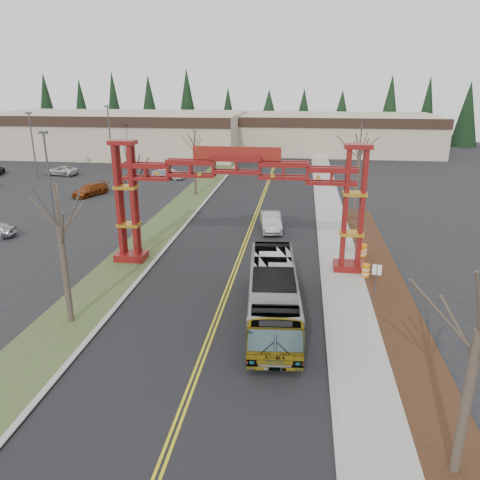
% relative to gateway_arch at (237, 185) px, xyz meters
% --- Properties ---
extents(ground, '(200.00, 200.00, 0.00)m').
position_rel_gateway_arch_xyz_m(ground, '(-0.00, -18.00, -5.98)').
color(ground, black).
rests_on(ground, ground).
extents(road, '(12.00, 110.00, 0.02)m').
position_rel_gateway_arch_xyz_m(road, '(-0.00, 7.00, -5.97)').
color(road, black).
rests_on(road, ground).
extents(lane_line_left, '(0.12, 100.00, 0.01)m').
position_rel_gateway_arch_xyz_m(lane_line_left, '(-0.12, 7.00, -5.96)').
color(lane_line_left, gold).
rests_on(lane_line_left, road).
extents(lane_line_right, '(0.12, 100.00, 0.01)m').
position_rel_gateway_arch_xyz_m(lane_line_right, '(0.12, 7.00, -5.96)').
color(lane_line_right, gold).
rests_on(lane_line_right, road).
extents(curb_right, '(0.30, 110.00, 0.15)m').
position_rel_gateway_arch_xyz_m(curb_right, '(6.15, 7.00, -5.91)').
color(curb_right, gray).
rests_on(curb_right, ground).
extents(sidewalk_right, '(2.60, 110.00, 0.14)m').
position_rel_gateway_arch_xyz_m(sidewalk_right, '(7.60, 7.00, -5.91)').
color(sidewalk_right, gray).
rests_on(sidewalk_right, ground).
extents(landscape_strip, '(2.60, 50.00, 0.12)m').
position_rel_gateway_arch_xyz_m(landscape_strip, '(10.20, -8.00, -5.92)').
color(landscape_strip, black).
rests_on(landscape_strip, ground).
extents(grass_median, '(4.00, 110.00, 0.08)m').
position_rel_gateway_arch_xyz_m(grass_median, '(-8.00, 7.00, -5.94)').
color(grass_median, '#334422').
rests_on(grass_median, ground).
extents(curb_left, '(0.30, 110.00, 0.15)m').
position_rel_gateway_arch_xyz_m(curb_left, '(-6.15, 7.00, -5.91)').
color(curb_left, gray).
rests_on(curb_left, ground).
extents(gateway_arch, '(18.20, 1.60, 8.90)m').
position_rel_gateway_arch_xyz_m(gateway_arch, '(0.00, 0.00, 0.00)').
color(gateway_arch, '#62100C').
rests_on(gateway_arch, ground).
extents(retail_building_west, '(46.00, 22.30, 7.50)m').
position_rel_gateway_arch_xyz_m(retail_building_west, '(-30.00, 53.96, -2.22)').
color(retail_building_west, tan).
rests_on(retail_building_west, ground).
extents(retail_building_east, '(38.00, 20.30, 7.00)m').
position_rel_gateway_arch_xyz_m(retail_building_east, '(10.00, 61.95, -2.47)').
color(retail_building_east, tan).
rests_on(retail_building_east, ground).
extents(conifer_treeline, '(116.10, 5.60, 13.00)m').
position_rel_gateway_arch_xyz_m(conifer_treeline, '(0.25, 74.00, 0.50)').
color(conifer_treeline, black).
rests_on(conifer_treeline, ground).
extents(transit_bus, '(3.50, 11.27, 3.09)m').
position_rel_gateway_arch_xyz_m(transit_bus, '(3.11, -7.85, -4.44)').
color(transit_bus, '#9D9EA4').
rests_on(transit_bus, ground).
extents(silver_sedan, '(2.37, 5.02, 1.59)m').
position_rel_gateway_arch_xyz_m(silver_sedan, '(1.84, 8.98, -5.19)').
color(silver_sedan, '#A5A8AD').
rests_on(silver_sedan, ground).
extents(parked_car_mid_a, '(3.62, 5.14, 1.38)m').
position_rel_gateway_arch_xyz_m(parked_car_mid_a, '(-20.29, 19.93, -5.29)').
color(parked_car_mid_a, maroon).
rests_on(parked_car_mid_a, ground).
extents(parked_car_far_a, '(4.62, 2.31, 1.46)m').
position_rel_gateway_arch_xyz_m(parked_car_far_a, '(-13.88, 30.91, -5.25)').
color(parked_car_far_a, '#AEAEB6').
rests_on(parked_car_far_a, ground).
extents(parked_car_far_b, '(5.08, 2.93, 1.33)m').
position_rel_gateway_arch_xyz_m(parked_car_far_b, '(-30.01, 31.67, -5.32)').
color(parked_car_far_b, silver).
rests_on(parked_car_far_b, ground).
extents(bare_tree_median_near, '(3.43, 3.43, 7.83)m').
position_rel_gateway_arch_xyz_m(bare_tree_median_near, '(-8.00, -9.63, -0.45)').
color(bare_tree_median_near, '#382D26').
rests_on(bare_tree_median_near, ground).
extents(bare_tree_median_mid, '(3.12, 3.12, 7.96)m').
position_rel_gateway_arch_xyz_m(bare_tree_median_mid, '(-8.00, 1.24, -0.12)').
color(bare_tree_median_mid, '#382D26').
rests_on(bare_tree_median_mid, ground).
extents(bare_tree_median_far, '(2.99, 2.99, 7.83)m').
position_rel_gateway_arch_xyz_m(bare_tree_median_far, '(-8.00, 21.84, -0.17)').
color(bare_tree_median_far, '#382D26').
rests_on(bare_tree_median_far, ground).
extents(bare_tree_right_near, '(3.37, 3.37, 7.68)m').
position_rel_gateway_arch_xyz_m(bare_tree_right_near, '(10.00, -17.98, -0.55)').
color(bare_tree_right_near, '#382D26').
rests_on(bare_tree_right_near, ground).
extents(bare_tree_right_far, '(3.51, 3.51, 8.94)m').
position_rel_gateway_arch_xyz_m(bare_tree_right_far, '(10.00, 16.16, 0.60)').
color(bare_tree_right_far, '#382D26').
rests_on(bare_tree_right_far, ground).
extents(light_pole_near, '(0.73, 0.37, 8.47)m').
position_rel_gateway_arch_xyz_m(light_pole_near, '(-19.27, 9.52, -1.08)').
color(light_pole_near, '#3F3F44').
rests_on(light_pole_near, ground).
extents(light_pole_mid, '(0.77, 0.39, 8.92)m').
position_rel_gateway_arch_xyz_m(light_pole_mid, '(-32.71, 29.75, -0.82)').
color(light_pole_mid, '#3F3F44').
rests_on(light_pole_mid, ground).
extents(light_pole_far, '(0.82, 0.41, 9.49)m').
position_rel_gateway_arch_xyz_m(light_pole_far, '(-24.72, 37.59, -0.49)').
color(light_pole_far, '#3F3F44').
rests_on(light_pole_far, ground).
extents(street_sign, '(0.54, 0.17, 2.38)m').
position_rel_gateway_arch_xyz_m(street_sign, '(9.12, -4.72, -4.27)').
color(street_sign, '#3F3F44').
rests_on(street_sign, ground).
extents(barrel_south, '(0.54, 0.54, 1.00)m').
position_rel_gateway_arch_xyz_m(barrel_south, '(9.00, -1.13, -5.48)').
color(barrel_south, orange).
rests_on(barrel_south, ground).
extents(barrel_mid, '(0.57, 0.57, 1.05)m').
position_rel_gateway_arch_xyz_m(barrel_mid, '(9.30, 2.88, -5.46)').
color(barrel_mid, orange).
rests_on(barrel_mid, ground).
extents(barrel_north, '(0.49, 0.49, 0.91)m').
position_rel_gateway_arch_xyz_m(barrel_north, '(9.15, 2.75, -5.53)').
color(barrel_north, orange).
rests_on(barrel_north, ground).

